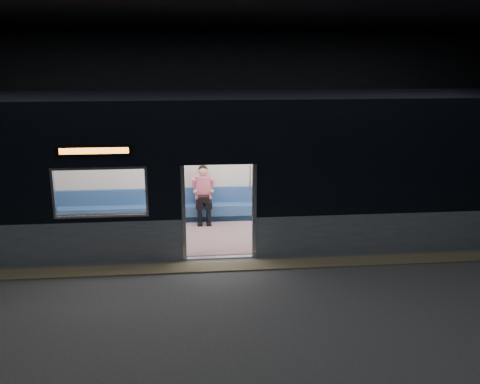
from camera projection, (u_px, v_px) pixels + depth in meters
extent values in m
cube|color=#47494C|center=(223.00, 279.00, 9.88)|extent=(24.00, 14.00, 0.01)
cube|color=black|center=(220.00, 8.00, 8.57)|extent=(24.00, 14.00, 0.04)
cube|color=black|center=(208.00, 111.00, 15.93)|extent=(24.00, 0.04, 5.00)
cube|color=#8C7F59|center=(221.00, 267.00, 10.40)|extent=(22.80, 0.50, 0.03)
cube|color=#929FAE|center=(438.00, 231.00, 11.23)|extent=(8.30, 0.12, 0.90)
cube|color=black|center=(446.00, 160.00, 10.81)|extent=(8.30, 0.12, 2.30)
cube|color=black|center=(218.00, 136.00, 10.21)|extent=(1.40, 0.12, 1.15)
cube|color=#B7BABC|center=(184.00, 213.00, 10.56)|extent=(0.08, 0.14, 2.05)
cube|color=#B7BABC|center=(254.00, 211.00, 10.69)|extent=(0.08, 0.14, 2.05)
cube|color=black|center=(94.00, 151.00, 9.96)|extent=(1.50, 0.04, 0.18)
cube|color=orange|center=(94.00, 151.00, 9.96)|extent=(1.34, 0.03, 0.12)
cube|color=silver|center=(213.00, 158.00, 13.24)|extent=(18.00, 0.12, 3.20)
cube|color=black|center=(214.00, 98.00, 11.42)|extent=(18.00, 3.00, 0.15)
cube|color=#886365|center=(216.00, 234.00, 12.27)|extent=(17.76, 2.76, 0.04)
cube|color=silver|center=(215.00, 139.00, 11.66)|extent=(17.76, 2.76, 0.10)
cube|color=#325990|center=(214.00, 211.00, 13.29)|extent=(11.00, 0.48, 0.41)
cube|color=#325990|center=(213.00, 195.00, 13.36)|extent=(11.00, 0.10, 0.40)
cube|color=#71525F|center=(65.00, 246.00, 10.86)|extent=(4.40, 0.48, 0.41)
cube|color=#71525F|center=(364.00, 236.00, 11.47)|extent=(4.40, 0.48, 0.41)
cylinder|color=silver|center=(174.00, 203.00, 10.80)|extent=(0.04, 0.04, 2.26)
cylinder|color=silver|center=(176.00, 178.00, 12.97)|extent=(0.04, 0.04, 2.26)
cylinder|color=silver|center=(262.00, 200.00, 10.97)|extent=(0.04, 0.04, 2.26)
cylinder|color=silver|center=(250.00, 176.00, 13.14)|extent=(0.04, 0.04, 2.26)
cylinder|color=silver|center=(213.00, 147.00, 12.80)|extent=(11.00, 0.03, 0.03)
cube|color=black|center=(199.00, 204.00, 12.95)|extent=(0.18, 0.50, 0.17)
cube|color=black|center=(208.00, 204.00, 12.97)|extent=(0.18, 0.50, 0.17)
cylinder|color=black|center=(200.00, 217.00, 12.80)|extent=(0.12, 0.12, 0.43)
cylinder|color=black|center=(209.00, 217.00, 12.82)|extent=(0.12, 0.12, 0.43)
cube|color=pink|center=(204.00, 201.00, 13.15)|extent=(0.43, 0.24, 0.21)
cylinder|color=pink|center=(203.00, 186.00, 13.09)|extent=(0.42, 0.42, 0.56)
sphere|color=tan|center=(203.00, 171.00, 12.96)|extent=(0.23, 0.23, 0.23)
sphere|color=black|center=(203.00, 169.00, 12.99)|extent=(0.24, 0.24, 0.24)
cube|color=black|center=(204.00, 199.00, 12.84)|extent=(0.31, 0.28, 0.14)
cube|color=white|center=(387.00, 162.00, 13.64)|extent=(0.88, 0.03, 0.57)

